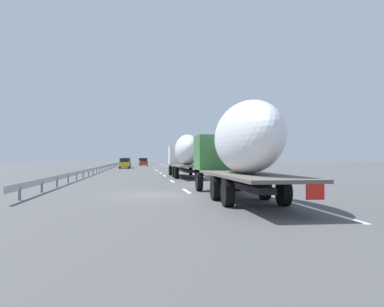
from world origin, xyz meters
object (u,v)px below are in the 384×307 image
object	(u,v)px
truck_lead	(186,153)
road_sign	(189,155)
car_red_compact	(144,162)
car_white_van	(142,161)
car_blue_sedan	(126,163)
truck_trailing	(239,145)
car_yellow_coupe	(124,163)

from	to	relation	value
truck_lead	road_sign	xyz separation A→B (m)	(22.59, -3.10, 0.05)
car_red_compact	road_sign	size ratio (longest dim) A/B	1.28
car_white_van	car_blue_sedan	distance (m)	28.84
truck_lead	road_sign	size ratio (longest dim) A/B	3.95
truck_lead	road_sign	bearing A→B (deg)	-7.81
car_white_van	car_blue_sedan	world-z (taller)	car_blue_sedan
truck_trailing	car_red_compact	world-z (taller)	truck_trailing
truck_trailing	car_yellow_coupe	distance (m)	55.29
car_white_van	road_sign	size ratio (longest dim) A/B	1.31
truck_trailing	car_white_van	distance (m)	93.96
truck_lead	car_red_compact	bearing A→B (deg)	3.19
truck_lead	car_white_van	size ratio (longest dim) A/B	3.02
car_yellow_coupe	car_red_compact	size ratio (longest dim) A/B	0.98
car_blue_sedan	truck_trailing	bearing A→B (deg)	-173.84
car_yellow_coupe	road_sign	distance (m)	15.09
car_yellow_coupe	road_sign	size ratio (longest dim) A/B	1.25
car_blue_sedan	road_sign	size ratio (longest dim) A/B	1.36
truck_trailing	car_red_compact	xyz separation A→B (m)	(80.46, 3.31, -1.48)
car_blue_sedan	road_sign	bearing A→B (deg)	-154.79
car_white_van	car_red_compact	size ratio (longest dim) A/B	1.02
car_blue_sedan	car_red_compact	world-z (taller)	car_blue_sedan
truck_lead	car_blue_sedan	xyz separation A→B (m)	(44.13, 7.04, -1.37)
truck_trailing	road_sign	world-z (taller)	truck_trailing
car_white_van	road_sign	bearing A→B (deg)	-172.29
truck_lead	truck_trailing	world-z (taller)	truck_trailing
road_sign	truck_trailing	bearing A→B (deg)	175.94
truck_lead	truck_trailing	bearing A→B (deg)	180.00
truck_trailing	car_blue_sedan	size ratio (longest dim) A/B	2.93
car_blue_sedan	car_yellow_coupe	xyz separation A→B (m)	(-10.41, -0.05, -0.04)
car_red_compact	truck_lead	bearing A→B (deg)	-176.81
car_white_van	car_red_compact	world-z (taller)	car_red_compact
car_white_van	road_sign	distance (m)	50.66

